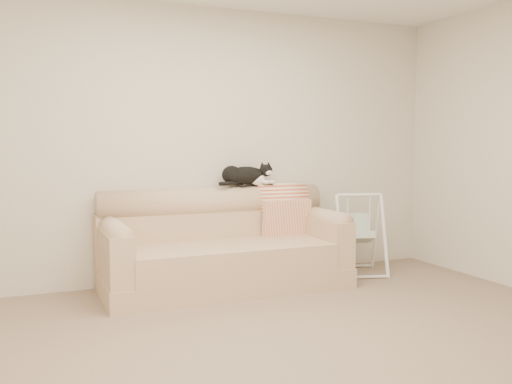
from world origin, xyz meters
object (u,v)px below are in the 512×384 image
at_px(sofa, 223,249).
at_px(tuxedo_cat, 246,175).
at_px(baby_swing, 358,233).
at_px(remote_b, 264,185).
at_px(remote_a, 247,185).

relative_size(sofa, tuxedo_cat, 3.73).
xyz_separation_m(tuxedo_cat, baby_swing, (1.12, -0.25, -0.60)).
bearing_deg(tuxedo_cat, remote_b, -3.77).
height_order(remote_a, baby_swing, remote_a).
xyz_separation_m(remote_a, tuxedo_cat, (-0.01, -0.01, 0.10)).
bearing_deg(remote_a, sofa, -143.53).
bearing_deg(sofa, remote_b, 24.50).
bearing_deg(tuxedo_cat, remote_a, 22.87).
distance_m(remote_a, remote_b, 0.17).
height_order(remote_a, tuxedo_cat, tuxedo_cat).
relative_size(remote_a, baby_swing, 0.23).
distance_m(remote_b, baby_swing, 1.09).
height_order(remote_b, tuxedo_cat, tuxedo_cat).
height_order(remote_b, baby_swing, remote_b).
bearing_deg(sofa, remote_a, 36.47).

